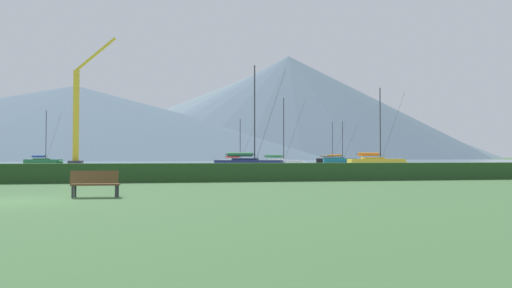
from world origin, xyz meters
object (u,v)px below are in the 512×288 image
(sailboat_slip_8, at_px, (340,160))
(sailboat_slip_2, at_px, (377,162))
(sailboat_slip_4, at_px, (331,160))
(sailboat_slip_1, at_px, (238,162))
(sailboat_slip_3, at_px, (250,164))
(sailboat_slip_6, at_px, (44,161))
(dock_crane, at_px, (78,122))
(sailboat_slip_9, at_px, (281,163))
(park_bench_near_path, at_px, (95,182))

(sailboat_slip_8, bearing_deg, sailboat_slip_2, -88.29)
(sailboat_slip_4, xyz_separation_m, sailboat_slip_8, (-1.73, -11.24, 0.03))
(sailboat_slip_1, distance_m, sailboat_slip_3, 32.21)
(sailboat_slip_1, height_order, sailboat_slip_6, sailboat_slip_6)
(sailboat_slip_1, xyz_separation_m, sailboat_slip_6, (-32.97, 6.36, 0.04))
(sailboat_slip_2, distance_m, sailboat_slip_6, 55.98)
(sailboat_slip_3, xyz_separation_m, sailboat_slip_8, (26.57, 46.16, -0.01))
(sailboat_slip_3, bearing_deg, sailboat_slip_2, 49.66)
(sailboat_slip_4, bearing_deg, dock_crane, -133.36)
(sailboat_slip_9, bearing_deg, sailboat_slip_3, -102.73)
(sailboat_slip_4, height_order, sailboat_slip_8, sailboat_slip_4)
(sailboat_slip_6, relative_size, park_bench_near_path, 5.61)
(sailboat_slip_2, height_order, sailboat_slip_6, sailboat_slip_2)
(sailboat_slip_1, xyz_separation_m, sailboat_slip_4, (25.27, 25.34, 0.07))
(sailboat_slip_4, xyz_separation_m, sailboat_slip_9, (-21.72, -42.73, -0.03))
(park_bench_near_path, bearing_deg, dock_crane, 105.58)
(sailboat_slip_1, bearing_deg, sailboat_slip_3, -86.56)
(sailboat_slip_6, height_order, sailboat_slip_8, sailboat_slip_6)
(sailboat_slip_6, bearing_deg, park_bench_near_path, -54.67)
(sailboat_slip_4, relative_size, sailboat_slip_8, 1.08)
(sailboat_slip_9, bearing_deg, sailboat_slip_6, 158.37)
(park_bench_near_path, bearing_deg, sailboat_slip_2, 58.94)
(sailboat_slip_2, relative_size, sailboat_slip_4, 1.12)
(sailboat_slip_6, bearing_deg, sailboat_slip_9, -13.45)
(sailboat_slip_6, relative_size, dock_crane, 0.46)
(sailboat_slip_8, height_order, sailboat_slip_9, sailboat_slip_9)
(sailboat_slip_1, relative_size, sailboat_slip_2, 0.74)
(sailboat_slip_3, height_order, sailboat_slip_4, sailboat_slip_3)
(sailboat_slip_1, distance_m, sailboat_slip_2, 26.35)
(sailboat_slip_1, xyz_separation_m, sailboat_slip_9, (3.55, -17.40, 0.04))
(sailboat_slip_2, height_order, sailboat_slip_4, sailboat_slip_2)
(sailboat_slip_1, bearing_deg, park_bench_near_path, -93.33)
(sailboat_slip_6, bearing_deg, sailboat_slip_4, 37.65)
(sailboat_slip_2, xyz_separation_m, sailboat_slip_8, (7.72, 35.17, -0.04))
(sailboat_slip_1, height_order, sailboat_slip_3, sailboat_slip_3)
(sailboat_slip_2, xyz_separation_m, park_bench_near_path, (-29.33, -41.64, -0.16))
(sailboat_slip_4, distance_m, sailboat_slip_8, 11.37)
(sailboat_slip_1, relative_size, sailboat_slip_8, 0.89)
(sailboat_slip_2, xyz_separation_m, sailboat_slip_4, (9.45, 46.41, -0.07))
(sailboat_slip_8, bearing_deg, sailboat_slip_9, -108.32)
(sailboat_slip_6, relative_size, sailboat_slip_9, 0.99)
(sailboat_slip_6, height_order, sailboat_slip_9, sailboat_slip_9)
(sailboat_slip_2, xyz_separation_m, dock_crane, (-41.53, 18.43, 6.17))
(sailboat_slip_3, relative_size, park_bench_near_path, 6.50)
(sailboat_slip_9, bearing_deg, sailboat_slip_1, 112.95)
(sailboat_slip_8, xyz_separation_m, dock_crane, (-49.25, -16.74, 6.21))
(sailboat_slip_6, bearing_deg, sailboat_slip_2, -9.75)
(sailboat_slip_9, height_order, dock_crane, dock_crane)
(sailboat_slip_1, bearing_deg, dock_crane, -165.31)
(sailboat_slip_4, relative_size, sailboat_slip_6, 1.01)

